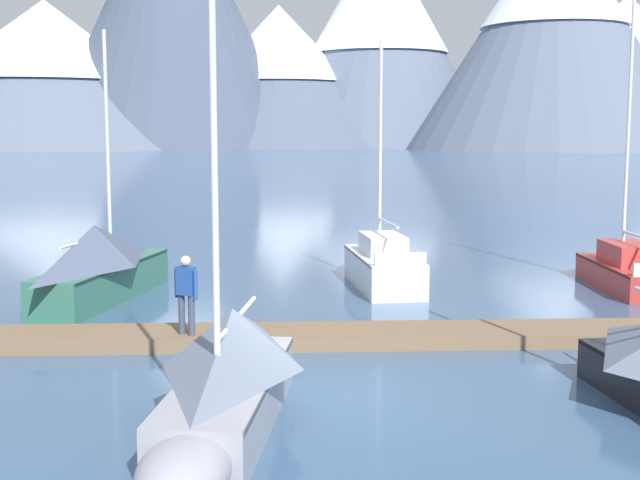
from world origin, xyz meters
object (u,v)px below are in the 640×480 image
Objects in this scene: sailboat_end_of_dock at (624,269)px; sailboat_mid_dock_port at (103,263)px; sailboat_far_berth at (379,263)px; person_on_dock at (186,290)px; sailboat_mid_dock_starboard at (226,378)px.

sailboat_mid_dock_port is at bearing -172.03° from sailboat_end_of_dock.
sailboat_far_berth reaches higher than person_on_dock.
sailboat_far_berth is 4.25× the size of person_on_dock.
sailboat_end_of_dock is 5.24× the size of person_on_dock.
sailboat_end_of_dock is (7.18, -0.43, -0.08)m from sailboat_far_berth.
sailboat_far_berth is at bearing 18.14° from sailboat_mid_dock_port.
sailboat_mid_dock_port is 4.29× the size of person_on_dock.
sailboat_end_of_dock is at bearing 50.26° from sailboat_mid_dock_starboard.
sailboat_mid_dock_port is at bearing -161.86° from sailboat_far_berth.
sailboat_mid_dock_starboard is 16.02m from sailboat_end_of_dock.
sailboat_mid_dock_port is 0.82× the size of sailboat_end_of_dock.
sailboat_mid_dock_port is 14.96m from sailboat_end_of_dock.
sailboat_end_of_dock is (14.81, 2.07, -0.46)m from sailboat_mid_dock_port.
person_on_dock is at bearing -59.14° from sailboat_mid_dock_port.
person_on_dock is (3.13, -5.23, 0.26)m from sailboat_mid_dock_port.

